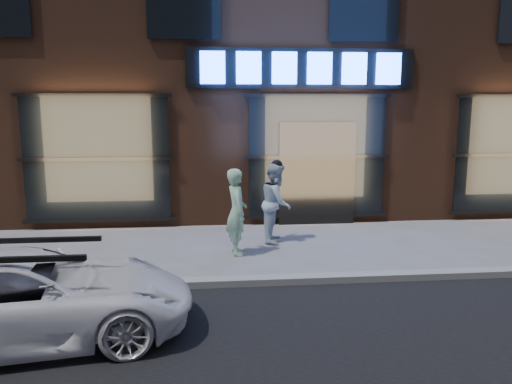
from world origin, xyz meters
TOP-DOWN VIEW (x-y plane):
  - ground at (0.00, 0.00)m, footprint 90.00×90.00m
  - curb at (0.00, 0.00)m, footprint 60.00×0.25m
  - storefront_building at (-0.00, 7.99)m, footprint 30.20×8.28m
  - man_bowtie at (-2.02, 1.68)m, footprint 0.48×0.65m
  - man_cap at (-1.15, 2.51)m, footprint 0.79×0.91m
  - white_suv at (-4.70, -1.59)m, footprint 4.13×2.41m

SIDE VIEW (x-z plane):
  - ground at x=0.00m, z-range 0.00..0.00m
  - curb at x=0.00m, z-range 0.00..0.12m
  - white_suv at x=-4.70m, z-range 0.00..1.08m
  - man_cap at x=-1.15m, z-range 0.00..1.63m
  - man_bowtie at x=-2.02m, z-range 0.00..1.63m
  - storefront_building at x=0.00m, z-range 0.00..10.30m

